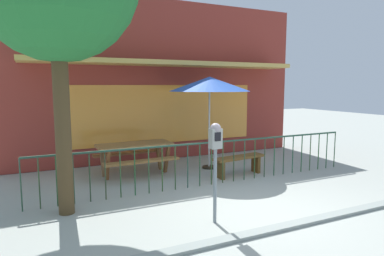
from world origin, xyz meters
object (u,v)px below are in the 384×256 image
(patio_umbrella, at_px, (210,84))
(parking_meter_near, at_px, (215,146))
(patio_bench, at_px, (239,161))
(picnic_table_left, at_px, (135,150))

(patio_umbrella, distance_m, parking_meter_near, 3.71)
(patio_bench, relative_size, parking_meter_near, 0.89)
(patio_umbrella, height_order, parking_meter_near, patio_umbrella)
(patio_umbrella, bearing_deg, patio_bench, -71.89)
(picnic_table_left, distance_m, patio_umbrella, 2.54)
(picnic_table_left, xyz_separation_m, patio_umbrella, (1.95, -0.23, 1.61))
(patio_bench, distance_m, parking_meter_near, 3.09)
(parking_meter_near, bearing_deg, patio_bench, 49.31)
(parking_meter_near, bearing_deg, picnic_table_left, 95.67)
(picnic_table_left, bearing_deg, patio_bench, -27.59)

